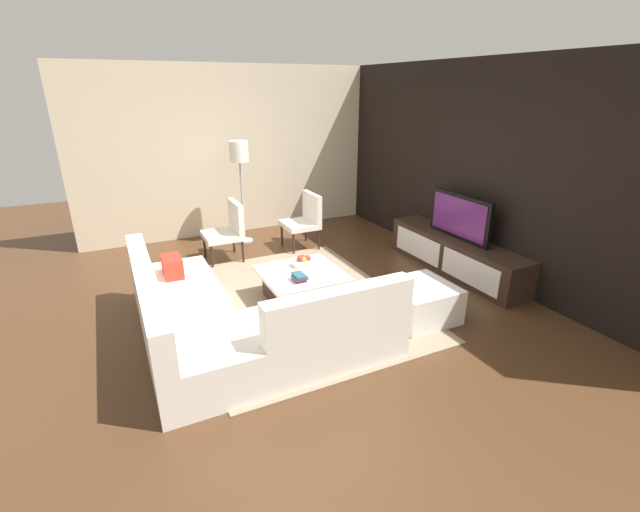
{
  "coord_description": "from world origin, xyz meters",
  "views": [
    {
      "loc": [
        4.27,
        -1.79,
        2.44
      ],
      "look_at": [
        -0.19,
        0.39,
        0.51
      ],
      "focal_mm": 24.44,
      "sensor_mm": 36.0,
      "label": 1
    }
  ],
  "objects_px": {
    "sectional_couch": "(233,321)",
    "coffee_table": "(302,286)",
    "floor_lamp": "(239,159)",
    "television": "(460,217)",
    "fruit_bowl": "(303,262)",
    "accent_chair_far": "(305,217)",
    "book_stack": "(299,277)",
    "accent_chair_near": "(228,228)",
    "media_console": "(455,255)",
    "ottoman": "(420,302)"
  },
  "relations": [
    {
      "from": "floor_lamp",
      "to": "fruit_bowl",
      "type": "height_order",
      "value": "floor_lamp"
    },
    {
      "from": "book_stack",
      "to": "accent_chair_near",
      "type": "bearing_deg",
      "value": -171.79
    },
    {
      "from": "television",
      "to": "sectional_couch",
      "type": "bearing_deg",
      "value": -81.24
    },
    {
      "from": "coffee_table",
      "to": "accent_chair_near",
      "type": "bearing_deg",
      "value": -166.94
    },
    {
      "from": "television",
      "to": "accent_chair_near",
      "type": "bearing_deg",
      "value": -124.58
    },
    {
      "from": "media_console",
      "to": "sectional_couch",
      "type": "height_order",
      "value": "sectional_couch"
    },
    {
      "from": "television",
      "to": "accent_chair_far",
      "type": "height_order",
      "value": "television"
    },
    {
      "from": "floor_lamp",
      "to": "accent_chair_far",
      "type": "relative_size",
      "value": 1.9
    },
    {
      "from": "accent_chair_near",
      "to": "accent_chair_far",
      "type": "relative_size",
      "value": 1.0
    },
    {
      "from": "ottoman",
      "to": "fruit_bowl",
      "type": "distance_m",
      "value": 1.48
    },
    {
      "from": "fruit_bowl",
      "to": "accent_chair_far",
      "type": "bearing_deg",
      "value": 154.96
    },
    {
      "from": "coffee_table",
      "to": "book_stack",
      "type": "bearing_deg",
      "value": -29.16
    },
    {
      "from": "fruit_bowl",
      "to": "book_stack",
      "type": "bearing_deg",
      "value": -29.19
    },
    {
      "from": "book_stack",
      "to": "sectional_couch",
      "type": "bearing_deg",
      "value": -66.37
    },
    {
      "from": "fruit_bowl",
      "to": "accent_chair_far",
      "type": "xyz_separation_m",
      "value": [
        -1.59,
        0.74,
        0.06
      ]
    },
    {
      "from": "sectional_couch",
      "to": "book_stack",
      "type": "xyz_separation_m",
      "value": [
        -0.39,
        0.89,
        0.14
      ]
    },
    {
      "from": "sectional_couch",
      "to": "coffee_table",
      "type": "xyz_separation_m",
      "value": [
        -0.61,
        1.01,
        -0.09
      ]
    },
    {
      "from": "sectional_couch",
      "to": "accent_chair_near",
      "type": "height_order",
      "value": "accent_chair_near"
    },
    {
      "from": "coffee_table",
      "to": "floor_lamp",
      "type": "xyz_separation_m",
      "value": [
        -2.43,
        0.01,
        1.18
      ]
    },
    {
      "from": "accent_chair_far",
      "to": "fruit_bowl",
      "type": "bearing_deg",
      "value": -28.05
    },
    {
      "from": "sectional_couch",
      "to": "fruit_bowl",
      "type": "xyz_separation_m",
      "value": [
        -0.79,
        1.11,
        0.14
      ]
    },
    {
      "from": "coffee_table",
      "to": "television",
      "type": "bearing_deg",
      "value": 87.51
    },
    {
      "from": "television",
      "to": "accent_chair_near",
      "type": "xyz_separation_m",
      "value": [
        -1.87,
        -2.71,
        -0.31
      ]
    },
    {
      "from": "accent_chair_near",
      "to": "fruit_bowl",
      "type": "relative_size",
      "value": 3.11
    },
    {
      "from": "sectional_couch",
      "to": "media_console",
      "type": "bearing_deg",
      "value": 98.76
    },
    {
      "from": "media_console",
      "to": "fruit_bowl",
      "type": "bearing_deg",
      "value": -97.29
    },
    {
      "from": "television",
      "to": "ottoman",
      "type": "height_order",
      "value": "television"
    },
    {
      "from": "floor_lamp",
      "to": "accent_chair_far",
      "type": "height_order",
      "value": "floor_lamp"
    },
    {
      "from": "coffee_table",
      "to": "accent_chair_far",
      "type": "distance_m",
      "value": 1.98
    },
    {
      "from": "sectional_couch",
      "to": "floor_lamp",
      "type": "distance_m",
      "value": 3.39
    },
    {
      "from": "ottoman",
      "to": "fruit_bowl",
      "type": "height_order",
      "value": "fruit_bowl"
    },
    {
      "from": "media_console",
      "to": "coffee_table",
      "type": "height_order",
      "value": "media_console"
    },
    {
      "from": "media_console",
      "to": "ottoman",
      "type": "height_order",
      "value": "media_console"
    },
    {
      "from": "television",
      "to": "sectional_couch",
      "type": "xyz_separation_m",
      "value": [
        0.51,
        -3.31,
        -0.51
      ]
    },
    {
      "from": "sectional_couch",
      "to": "book_stack",
      "type": "bearing_deg",
      "value": 113.63
    },
    {
      "from": "book_stack",
      "to": "accent_chair_far",
      "type": "bearing_deg",
      "value": 154.1
    },
    {
      "from": "ottoman",
      "to": "accent_chair_far",
      "type": "relative_size",
      "value": 0.8
    },
    {
      "from": "television",
      "to": "floor_lamp",
      "type": "distance_m",
      "value": 3.46
    },
    {
      "from": "coffee_table",
      "to": "book_stack",
      "type": "distance_m",
      "value": 0.34
    },
    {
      "from": "coffee_table",
      "to": "accent_chair_near",
      "type": "relative_size",
      "value": 1.07
    },
    {
      "from": "accent_chair_far",
      "to": "ottoman",
      "type": "bearing_deg",
      "value": 0.72
    },
    {
      "from": "fruit_bowl",
      "to": "book_stack",
      "type": "xyz_separation_m",
      "value": [
        0.4,
        -0.22,
        -0.0
      ]
    },
    {
      "from": "television",
      "to": "fruit_bowl",
      "type": "distance_m",
      "value": 2.24
    },
    {
      "from": "floor_lamp",
      "to": "book_stack",
      "type": "xyz_separation_m",
      "value": [
        2.66,
        -0.14,
        -0.95
      ]
    },
    {
      "from": "media_console",
      "to": "ottoman",
      "type": "distance_m",
      "value": 1.54
    },
    {
      "from": "media_console",
      "to": "floor_lamp",
      "type": "distance_m",
      "value": 3.59
    },
    {
      "from": "television",
      "to": "book_stack",
      "type": "relative_size",
      "value": 5.73
    },
    {
      "from": "television",
      "to": "ottoman",
      "type": "distance_m",
      "value": 1.65
    },
    {
      "from": "sectional_couch",
      "to": "coffee_table",
      "type": "relative_size",
      "value": 2.64
    },
    {
      "from": "sectional_couch",
      "to": "floor_lamp",
      "type": "xyz_separation_m",
      "value": [
        -3.04,
        1.03,
        1.09
      ]
    }
  ]
}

